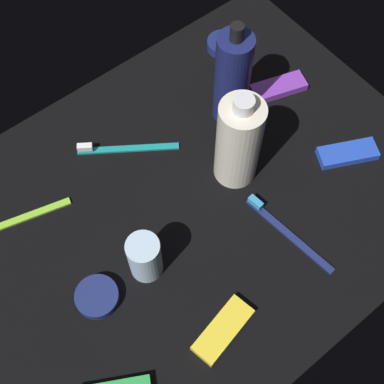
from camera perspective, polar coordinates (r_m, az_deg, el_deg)
name	(u,v)px	position (r cm, az deg, el deg)	size (l,w,h in cm)	color
ground_plane	(192,202)	(89.82, 0.00, -1.06)	(84.00, 64.00, 1.20)	black
lotion_bottle	(232,78)	(91.55, 4.36, 12.14)	(6.15, 6.15, 21.56)	navy
bodywash_bottle	(237,140)	(84.81, 4.84, 5.61)	(7.28, 7.28, 19.86)	silver
deodorant_stick	(145,257)	(80.62, -5.12, -7.04)	(5.15, 5.15, 9.12)	silver
toothbrush_lime	(11,222)	(91.90, -18.99, -3.03)	(17.71, 5.74, 2.10)	#8CD133
toothbrush_teal	(122,148)	(94.54, -7.58, 4.74)	(15.51, 11.18, 2.10)	teal
toothbrush_navy	(284,229)	(87.64, 9.91, -4.00)	(3.28, 18.02, 2.10)	navy
snack_bar_blue	(348,153)	(96.90, 16.44, 4.02)	(10.40, 4.00, 1.50)	blue
snack_bar_yellow	(223,330)	(81.20, 3.37, -14.64)	(10.40, 4.00, 1.50)	yellow
snack_bar_purple	(278,87)	(102.73, 9.31, 11.09)	(10.40, 4.00, 1.50)	purple
cream_tin_left	(97,297)	(83.42, -10.19, -11.09)	(6.73, 6.73, 1.84)	navy
cream_tin_right	(223,44)	(108.35, 3.34, 15.62)	(6.23, 6.23, 1.90)	navy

